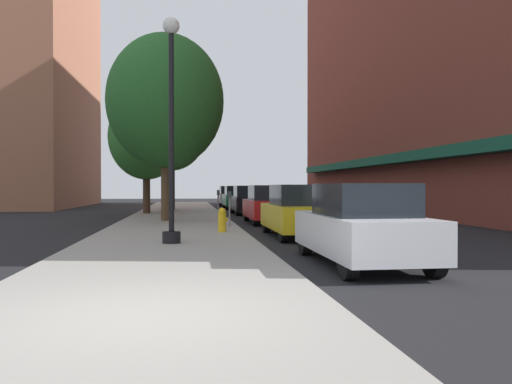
{
  "coord_description": "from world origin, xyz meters",
  "views": [
    {
      "loc": [
        0.5,
        -5.95,
        1.6
      ],
      "look_at": [
        3.36,
        15.18,
        1.37
      ],
      "focal_mm": 35.63,
      "sensor_mm": 36.0,
      "label": 1
    }
  ],
  "objects_px": {
    "tree_far": "(172,131)",
    "car_green": "(236,198)",
    "tree_near": "(166,101)",
    "lamppost": "(171,125)",
    "parking_meter_near": "(230,204)",
    "tree_mid": "(146,137)",
    "car_white": "(361,225)",
    "car_red": "(268,205)",
    "car_yellow": "(298,211)",
    "parking_meter_far": "(218,199)",
    "car_silver": "(229,196)",
    "fire_hydrant": "(222,220)",
    "car_black": "(248,200)"
  },
  "relations": [
    {
      "from": "car_red",
      "to": "tree_mid",
      "type": "bearing_deg",
      "value": 130.77
    },
    {
      "from": "tree_mid",
      "to": "car_red",
      "type": "bearing_deg",
      "value": -50.43
    },
    {
      "from": "fire_hydrant",
      "to": "tree_mid",
      "type": "distance_m",
      "value": 13.31
    },
    {
      "from": "tree_near",
      "to": "car_yellow",
      "type": "distance_m",
      "value": 9.21
    },
    {
      "from": "parking_meter_near",
      "to": "tree_far",
      "type": "relative_size",
      "value": 0.17
    },
    {
      "from": "car_white",
      "to": "car_red",
      "type": "height_order",
      "value": "same"
    },
    {
      "from": "lamppost",
      "to": "parking_meter_far",
      "type": "distance_m",
      "value": 12.67
    },
    {
      "from": "lamppost",
      "to": "parking_meter_near",
      "type": "bearing_deg",
      "value": 69.76
    },
    {
      "from": "car_white",
      "to": "parking_meter_near",
      "type": "bearing_deg",
      "value": 102.95
    },
    {
      "from": "tree_far",
      "to": "parking_meter_near",
      "type": "bearing_deg",
      "value": -79.99
    },
    {
      "from": "car_white",
      "to": "tree_mid",
      "type": "bearing_deg",
      "value": 107.49
    },
    {
      "from": "car_red",
      "to": "car_silver",
      "type": "distance_m",
      "value": 20.83
    },
    {
      "from": "parking_meter_near",
      "to": "parking_meter_far",
      "type": "bearing_deg",
      "value": 90.0
    },
    {
      "from": "tree_mid",
      "to": "car_red",
      "type": "relative_size",
      "value": 1.55
    },
    {
      "from": "parking_meter_near",
      "to": "car_black",
      "type": "distance_m",
      "value": 10.55
    },
    {
      "from": "car_yellow",
      "to": "tree_near",
      "type": "bearing_deg",
      "value": 125.28
    },
    {
      "from": "car_yellow",
      "to": "tree_mid",
      "type": "bearing_deg",
      "value": 115.53
    },
    {
      "from": "car_red",
      "to": "car_yellow",
      "type": "bearing_deg",
      "value": -88.79
    },
    {
      "from": "tree_near",
      "to": "car_green",
      "type": "xyz_separation_m",
      "value": [
        4.44,
        13.94,
        -4.52
      ]
    },
    {
      "from": "tree_far",
      "to": "car_white",
      "type": "distance_m",
      "value": 24.2
    },
    {
      "from": "fire_hydrant",
      "to": "car_black",
      "type": "distance_m",
      "value": 12.83
    },
    {
      "from": "fire_hydrant",
      "to": "parking_meter_near",
      "type": "distance_m",
      "value": 2.32
    },
    {
      "from": "lamppost",
      "to": "tree_mid",
      "type": "relative_size",
      "value": 0.88
    },
    {
      "from": "car_black",
      "to": "lamppost",
      "type": "bearing_deg",
      "value": -104.57
    },
    {
      "from": "tree_near",
      "to": "car_green",
      "type": "height_order",
      "value": "tree_near"
    },
    {
      "from": "lamppost",
      "to": "car_white",
      "type": "height_order",
      "value": "lamppost"
    },
    {
      "from": "tree_near",
      "to": "car_white",
      "type": "distance_m",
      "value": 14.07
    },
    {
      "from": "tree_far",
      "to": "car_green",
      "type": "relative_size",
      "value": 1.79
    },
    {
      "from": "tree_mid",
      "to": "car_white",
      "type": "bearing_deg",
      "value": -73.05
    },
    {
      "from": "fire_hydrant",
      "to": "tree_mid",
      "type": "height_order",
      "value": "tree_mid"
    },
    {
      "from": "tree_far",
      "to": "car_black",
      "type": "xyz_separation_m",
      "value": [
        4.51,
        -4.13,
        -4.4
      ]
    },
    {
      "from": "car_silver",
      "to": "car_yellow",
      "type": "bearing_deg",
      "value": -89.21
    },
    {
      "from": "car_white",
      "to": "car_silver",
      "type": "distance_m",
      "value": 32.77
    },
    {
      "from": "lamppost",
      "to": "tree_near",
      "type": "height_order",
      "value": "tree_near"
    },
    {
      "from": "lamppost",
      "to": "car_silver",
      "type": "height_order",
      "value": "lamppost"
    },
    {
      "from": "tree_mid",
      "to": "tree_far",
      "type": "relative_size",
      "value": 0.87
    },
    {
      "from": "tree_mid",
      "to": "car_silver",
      "type": "height_order",
      "value": "tree_mid"
    },
    {
      "from": "parking_meter_near",
      "to": "car_yellow",
      "type": "distance_m",
      "value": 3.57
    },
    {
      "from": "parking_meter_far",
      "to": "car_yellow",
      "type": "height_order",
      "value": "car_yellow"
    },
    {
      "from": "parking_meter_far",
      "to": "car_green",
      "type": "xyz_separation_m",
      "value": [
        1.95,
        10.66,
        -0.14
      ]
    },
    {
      "from": "tree_mid",
      "to": "car_green",
      "type": "relative_size",
      "value": 1.55
    },
    {
      "from": "tree_near",
      "to": "parking_meter_near",
      "type": "bearing_deg",
      "value": -56.01
    },
    {
      "from": "car_red",
      "to": "car_silver",
      "type": "relative_size",
      "value": 1.0
    },
    {
      "from": "tree_near",
      "to": "tree_far",
      "type": "distance_m",
      "value": 10.8
    },
    {
      "from": "fire_hydrant",
      "to": "tree_near",
      "type": "relative_size",
      "value": 0.1
    },
    {
      "from": "tree_mid",
      "to": "car_green",
      "type": "xyz_separation_m",
      "value": [
        5.76,
        7.6,
        -3.57
      ]
    },
    {
      "from": "parking_meter_far",
      "to": "car_red",
      "type": "relative_size",
      "value": 0.3
    },
    {
      "from": "car_red",
      "to": "car_green",
      "type": "height_order",
      "value": "same"
    },
    {
      "from": "tree_mid",
      "to": "car_green",
      "type": "bearing_deg",
      "value": 52.83
    },
    {
      "from": "tree_near",
      "to": "car_silver",
      "type": "bearing_deg",
      "value": 77.6
    }
  ]
}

